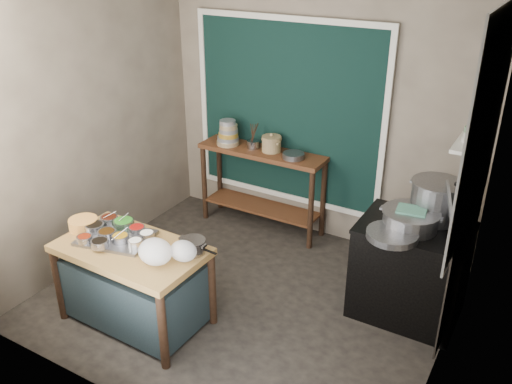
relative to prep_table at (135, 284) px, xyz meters
The scene contains 30 objects.
floor 1.06m from the prep_table, 49.09° to the left, with size 3.50×3.00×0.02m, color #302B24.
back_wall 2.57m from the prep_table, 73.95° to the left, with size 3.50×0.02×2.80m, color gray.
left_wall 1.69m from the prep_table, 145.95° to the left, with size 0.02×3.00×2.80m, color gray.
right_wall 2.72m from the prep_table, 17.29° to the left, with size 0.02×3.00×2.80m, color gray.
curtain_panel 2.44m from the prep_table, 82.30° to the left, with size 2.10×0.02×1.90m, color black.
curtain_frame 2.43m from the prep_table, 82.27° to the left, with size 2.22×0.03×2.02m, color beige, non-canonical shape.
tile_panel 3.09m from the prep_table, 28.59° to the left, with size 0.02×1.70×1.70m, color #B2B2AA.
soot_patch 2.79m from the prep_table, 30.36° to the left, with size 0.01×1.30×1.30m, color black.
wall_shelf 3.04m from the prep_table, 35.06° to the left, with size 0.22×0.70×0.03m, color beige.
prep_table is the anchor object (origin of this frame).
back_counter 2.03m from the prep_table, 87.18° to the left, with size 1.45×0.40×0.95m, color #512A17.
stove_block 2.39m from the prep_table, 33.02° to the left, with size 0.90×0.68×0.85m, color black.
stove_top 2.44m from the prep_table, 33.02° to the left, with size 0.92×0.69×0.03m, color black.
condiment_tray 0.43m from the prep_table, 169.62° to the left, with size 0.60×0.43×0.03m, color gray.
condiment_bowls 0.49m from the prep_table, 165.60° to the left, with size 0.62×0.50×0.07m.
yellow_basin 0.70m from the prep_table, behind, with size 0.25×0.25×0.10m, color orange.
saucepan 0.69m from the prep_table, 20.85° to the left, with size 0.22×0.22×0.12m, color gray, non-canonical shape.
plastic_bag_a 0.60m from the prep_table, 13.39° to the right, with size 0.28×0.24×0.21m, color white.
plastic_bag_b 0.69m from the prep_table, ahead, with size 0.22×0.19×0.17m, color white.
bowl_stack 2.13m from the prep_table, 98.93° to the left, with size 0.25×0.25×0.28m.
utensil_cup 2.13m from the prep_table, 90.43° to the left, with size 0.15×0.15×0.09m, color gray.
ceramic_crock 2.16m from the prep_table, 84.24° to the left, with size 0.23×0.23×0.15m, color olive, non-canonical shape.
wide_bowl 2.14m from the prep_table, 75.78° to the left, with size 0.23×0.23×0.06m, color gray.
stock_pot 2.66m from the prep_table, 35.89° to the left, with size 0.44×0.44×0.35m, color gray, non-canonical shape.
pot_lid 2.70m from the prep_table, 30.58° to the left, with size 0.46×0.46×0.02m, color gray.
steamer 2.39m from the prep_table, 32.48° to the left, with size 0.48×0.48×0.16m, color gray, non-canonical shape.
green_cloth 2.41m from the prep_table, 32.48° to the left, with size 0.23×0.18×0.02m, color #4A8878.
shallow_pan 2.20m from the prep_table, 28.27° to the left, with size 0.42×0.42×0.05m, color gray.
shelf_bowl_stack 3.03m from the prep_table, 33.53° to the left, with size 0.15×0.15×0.12m.
shelf_bowl_green 3.19m from the prep_table, 38.91° to the left, with size 0.13×0.13×0.05m, color gray.
Camera 1 is at (2.19, -3.54, 3.09)m, focal length 38.00 mm.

